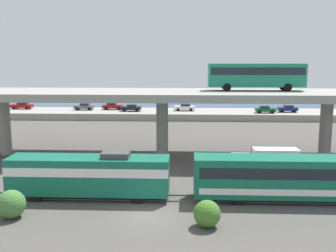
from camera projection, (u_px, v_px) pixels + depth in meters
The scene contains 19 objects.
ground_plane at pixel (147, 216), 31.07m from camera, with size 260.00×260.00×0.00m, color #4C4944.
rail_strip_near at pixel (151, 201), 34.25m from camera, with size 110.00×0.12×0.12m, color #59544C.
rail_strip_far at pixel (152, 195), 35.75m from camera, with size 110.00×0.12×0.12m, color #59544C.
train_locomotive at pixel (81, 173), 34.93m from camera, with size 15.10×3.04×4.18m.
train_coach_lead at pixel (315, 177), 34.02m from camera, with size 20.76×3.04×3.86m.
highway_overpass at pixel (162, 97), 49.56m from camera, with size 96.00×11.47×8.27m.
transit_bus_on_overpass at pixel (256, 74), 49.81m from camera, with size 12.00×2.68×3.40m.
service_truck_west at pixel (266, 161), 41.33m from camera, with size 6.80×2.46×3.04m.
pier_parking_lot at pixel (172, 114), 85.16m from camera, with size 79.21×11.46×1.38m, color gray.
parked_car_0 at pixel (22, 106), 88.22m from camera, with size 4.70×1.94×1.50m.
parked_car_1 at pixel (288, 108), 82.84m from camera, with size 4.03×1.99×1.50m.
parked_car_2 at pixel (112, 106), 87.19m from camera, with size 4.41×1.87×1.50m.
parked_car_3 at pixel (185, 107), 85.15m from camera, with size 4.41×1.98×1.50m.
parked_car_4 at pixel (131, 108), 84.33m from camera, with size 4.29×1.98×1.50m.
parked_car_5 at pixel (84, 106), 86.57m from camera, with size 4.22×1.91×1.50m.
parked_car_6 at pixel (265, 109), 81.52m from camera, with size 4.09×1.96×1.50m.
harbor_water at pixel (175, 105), 107.95m from camera, with size 140.00×36.00×0.01m, color navy.
shrub_left at pixel (11, 204), 30.49m from camera, with size 2.21×2.21×2.21m, color #427836.
shrub_right at pixel (207, 214), 28.85m from camera, with size 2.00×2.00×2.00m, color #3F7528.
Camera 1 is at (3.00, -29.40, 12.01)m, focal length 42.37 mm.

